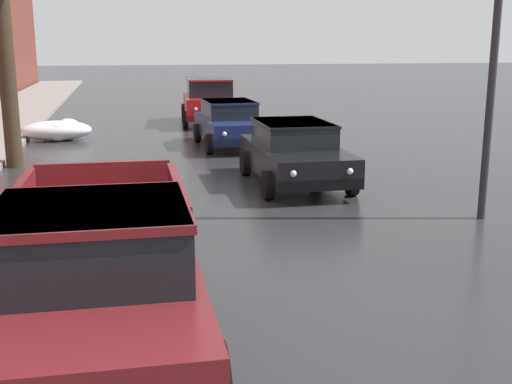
{
  "coord_description": "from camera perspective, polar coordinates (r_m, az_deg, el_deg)",
  "views": [
    {
      "loc": [
        -1.59,
        2.49,
        3.16
      ],
      "look_at": [
        0.32,
        11.68,
        0.98
      ],
      "focal_mm": 45.2,
      "sensor_mm": 36.0,
      "label": 1
    }
  ],
  "objects": [
    {
      "name": "street_lamp_post",
      "position": [
        12.19,
        20.41,
        12.42
      ],
      "size": [
        0.44,
        0.24,
        5.67
      ],
      "color": "#28282D",
      "rests_on": "ground"
    },
    {
      "name": "pickup_truck_maroon_approaching_near_lane",
      "position": [
        6.72,
        -13.83,
        -7.12
      ],
      "size": [
        2.22,
        5.24,
        1.76
      ],
      "color": "maroon",
      "rests_on": "ground"
    },
    {
      "name": "sedan_darkblue_parked_kerbside_mid",
      "position": [
        20.1,
        -2.33,
        6.17
      ],
      "size": [
        1.98,
        4.04,
        1.42
      ],
      "color": "navy",
      "rests_on": "ground"
    },
    {
      "name": "bare_tree_mid_block",
      "position": [
        17.65,
        -21.52,
        13.92
      ],
      "size": [
        2.96,
        1.49,
        7.04
      ],
      "color": "#382B1E",
      "rests_on": "ground"
    },
    {
      "name": "snow_bank_near_corner_left",
      "position": [
        22.37,
        -17.05,
        5.23
      ],
      "size": [
        2.27,
        1.17,
        0.72
      ],
      "color": "white",
      "rests_on": "ground"
    },
    {
      "name": "suv_red_parked_far_down_block",
      "position": [
        25.91,
        -4.2,
        8.22
      ],
      "size": [
        2.37,
        4.74,
        1.82
      ],
      "color": "red",
      "rests_on": "ground"
    },
    {
      "name": "sedan_black_parked_kerbside_close",
      "position": [
        14.67,
        3.41,
        3.6
      ],
      "size": [
        2.02,
        4.2,
        1.42
      ],
      "color": "black",
      "rests_on": "ground"
    }
  ]
}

